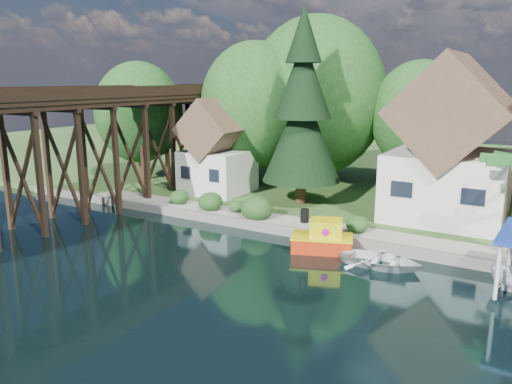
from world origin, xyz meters
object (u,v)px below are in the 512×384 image
Objects in this scene: house_left at (451,150)px; shed at (217,153)px; conifer at (302,112)px; boat_white_a at (381,258)px; trestle_bridge at (85,143)px; tugboat at (323,239)px.

house_left is 18.11m from shed.
conifer is at bearing -0.62° from shed.
house_left is at bearing 4.77° from shed.
conifer is (-10.27, -1.58, 2.30)m from house_left.
shed is (-18.00, -1.50, -1.31)m from house_left.
conifer is at bearing 45.59° from boat_white_a.
conifer reaches higher than shed.
house_left reaches higher than shed.
house_left reaches higher than boat_white_a.
trestle_bridge is at bearing -118.19° from shed.
trestle_bridge is 3.06× the size of conifer.
house_left reaches higher than trestle_bridge.
tugboat is (17.93, 1.28, -4.59)m from trestle_bridge.
tugboat is 0.91× the size of boat_white_a.
trestle_bridge is 4.01× the size of house_left.
trestle_bridge reaches higher than shed.
shed is 15.53m from tugboat.
trestle_bridge is 10.69m from shed.
boat_white_a is (3.63, -0.67, -0.31)m from tugboat.
house_left is 1.40× the size of shed.
conifer reaches higher than boat_white_a.
trestle_bridge is 11.17× the size of tugboat.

